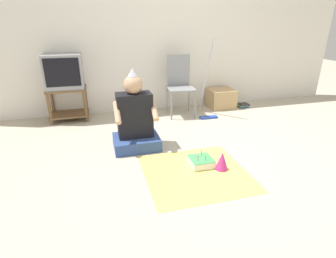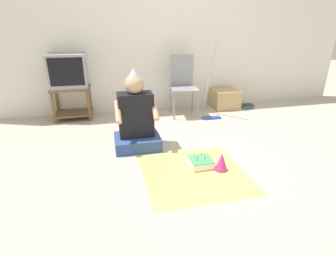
% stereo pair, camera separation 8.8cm
% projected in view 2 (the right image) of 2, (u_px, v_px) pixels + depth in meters
% --- Properties ---
extents(ground_plane, '(16.00, 16.00, 0.00)m').
position_uv_depth(ground_plane, '(215.00, 163.00, 2.80)').
color(ground_plane, '#BCB29E').
extents(wall_back, '(6.40, 0.06, 2.55)m').
position_uv_depth(wall_back, '(170.00, 31.00, 4.18)').
color(wall_back, white).
rests_on(wall_back, ground_plane).
extents(tv_stand, '(0.56, 0.40, 0.49)m').
position_uv_depth(tv_stand, '(72.00, 100.00, 4.01)').
color(tv_stand, brown).
rests_on(tv_stand, ground_plane).
extents(tv, '(0.52, 0.39, 0.49)m').
position_uv_depth(tv, '(68.00, 71.00, 3.84)').
color(tv, '#99999E').
rests_on(tv, tv_stand).
extents(folding_chair, '(0.44, 0.43, 0.93)m').
position_uv_depth(folding_chair, '(183.00, 82.00, 4.13)').
color(folding_chair, gray).
rests_on(folding_chair, ground_plane).
extents(cardboard_box_stack, '(0.43, 0.39, 0.32)m').
position_uv_depth(cardboard_box_stack, '(225.00, 99.00, 4.57)').
color(cardboard_box_stack, tan).
rests_on(cardboard_box_stack, ground_plane).
extents(dust_mop, '(0.28, 0.45, 1.20)m').
position_uv_depth(dust_mop, '(210.00, 95.00, 4.06)').
color(dust_mop, '#2D4CB2').
rests_on(dust_mop, ground_plane).
extents(book_pile, '(0.19, 0.15, 0.07)m').
position_uv_depth(book_pile, '(248.00, 106.00, 4.60)').
color(book_pile, '#284793').
rests_on(book_pile, ground_plane).
extents(person_seated, '(0.53, 0.42, 0.94)m').
position_uv_depth(person_seated, '(136.00, 120.00, 3.07)').
color(person_seated, '#334C8C').
rests_on(person_seated, ground_plane).
extents(party_cloth, '(1.01, 0.98, 0.01)m').
position_uv_depth(party_cloth, '(195.00, 173.00, 2.61)').
color(party_cloth, '#EAD666').
rests_on(party_cloth, ground_plane).
extents(birthday_cake, '(0.24, 0.24, 0.15)m').
position_uv_depth(birthday_cake, '(200.00, 162.00, 2.73)').
color(birthday_cake, white).
rests_on(birthday_cake, party_cloth).
extents(party_hat_blue, '(0.13, 0.13, 0.19)m').
position_uv_depth(party_hat_blue, '(222.00, 162.00, 2.63)').
color(party_hat_blue, '#CC338C').
rests_on(party_hat_blue, party_cloth).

